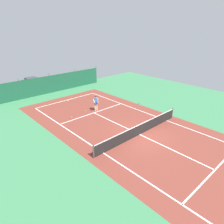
% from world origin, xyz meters
% --- Properties ---
extents(ground_plane, '(36.00, 36.00, 0.00)m').
position_xyz_m(ground_plane, '(0.00, 0.00, 0.00)').
color(ground_plane, '#387A4C').
extents(court_surface, '(11.02, 26.60, 0.01)m').
position_xyz_m(court_surface, '(0.00, 0.00, 0.00)').
color(court_surface, brown).
rests_on(court_surface, ground).
extents(tennis_net, '(10.12, 0.10, 1.10)m').
position_xyz_m(tennis_net, '(0.00, 0.00, 0.51)').
color(tennis_net, black).
rests_on(tennis_net, ground).
extents(back_fence, '(16.30, 0.98, 2.70)m').
position_xyz_m(back_fence, '(-0.00, 16.57, 0.67)').
color(back_fence, '#195138').
rests_on(back_fence, ground).
extents(tennis_player, '(0.82, 0.67, 1.64)m').
position_xyz_m(tennis_player, '(0.57, 6.73, 0.96)').
color(tennis_player, beige).
rests_on(tennis_player, ground).
extents(tennis_ball_near_player, '(0.07, 0.07, 0.07)m').
position_xyz_m(tennis_ball_near_player, '(-0.36, 7.44, 0.03)').
color(tennis_ball_near_player, '#CCDB33').
rests_on(tennis_ball_near_player, ground).
extents(tennis_ball_midcourt, '(0.07, 0.07, 0.07)m').
position_xyz_m(tennis_ball_midcourt, '(1.08, 7.90, 0.03)').
color(tennis_ball_midcourt, '#CCDB33').
rests_on(tennis_ball_midcourt, ground).
extents(tennis_ball_by_sideline, '(0.07, 0.07, 0.07)m').
position_xyz_m(tennis_ball_by_sideline, '(-2.38, 7.04, 0.03)').
color(tennis_ball_by_sideline, '#CCDB33').
rests_on(tennis_ball_by_sideline, ground).
extents(parked_car, '(2.15, 4.27, 1.68)m').
position_xyz_m(parked_car, '(-1.09, 19.37, 0.84)').
color(parked_car, black).
rests_on(parked_car, ground).
extents(water_bottle, '(0.08, 0.08, 0.24)m').
position_xyz_m(water_bottle, '(5.52, 4.77, 0.12)').
color(water_bottle, '#338CD8').
rests_on(water_bottle, ground).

